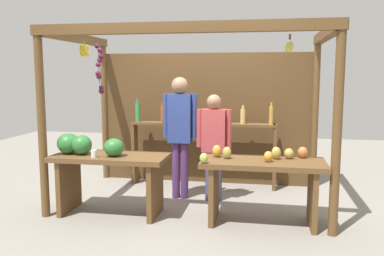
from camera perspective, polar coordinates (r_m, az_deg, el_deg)
The scene contains 7 objects.
ground_plane at distance 5.75m, azimuth 0.35°, elevation -10.06°, with size 12.00×12.00×0.00m, color gray.
market_stall at distance 5.96m, azimuth 1.06°, elevation 3.69°, with size 3.51×2.05×2.31m.
fruit_counter_left at distance 5.18m, azimuth -12.48°, elevation -4.78°, with size 1.42×0.64×1.01m.
fruit_counter_right at distance 4.83m, azimuth 9.83°, elevation -6.58°, with size 1.43×0.65×0.90m.
bottle_shelf_unit at distance 6.28m, azimuth 1.32°, elevation -1.04°, with size 2.25×0.22×1.36m.
vendor_man at distance 5.63m, azimuth -1.70°, elevation 0.31°, with size 0.48×0.23×1.70m.
vendor_woman at distance 5.54m, azimuth 3.08°, elevation -1.48°, with size 0.48×0.20×1.47m.
Camera 1 is at (0.94, -5.41, 1.74)m, focal length 37.93 mm.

